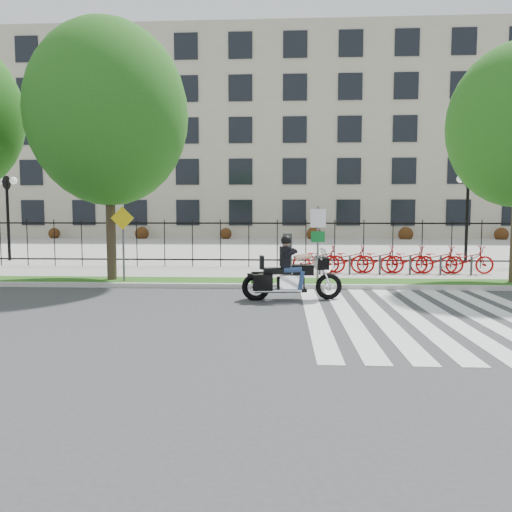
{
  "coord_description": "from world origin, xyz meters",
  "views": [
    {
      "loc": [
        1.42,
        -11.75,
        2.4
      ],
      "look_at": [
        0.63,
        3.0,
        1.14
      ],
      "focal_mm": 35.0,
      "sensor_mm": 36.0,
      "label": 1
    }
  ],
  "objects": [
    {
      "name": "grass_verge",
      "position": [
        0.0,
        4.95,
        0.07
      ],
      "size": [
        60.0,
        1.5,
        0.15
      ],
      "primitive_type": "cube",
      "color": "#235214",
      "rests_on": "ground"
    },
    {
      "name": "plaza",
      "position": [
        0.0,
        25.0,
        0.05
      ],
      "size": [
        80.0,
        34.0,
        0.1
      ],
      "primitive_type": "cube",
      "color": "gray",
      "rests_on": "ground"
    },
    {
      "name": "curb",
      "position": [
        0.0,
        4.1,
        0.07
      ],
      "size": [
        60.0,
        0.2,
        0.15
      ],
      "primitive_type": "cube",
      "color": "#B7B4AC",
      "rests_on": "ground"
    },
    {
      "name": "sign_pole_warning",
      "position": [
        -3.89,
        4.58,
        1.74
      ],
      "size": [
        0.78,
        0.09,
        2.49
      ],
      "color": "#59595B",
      "rests_on": "grass_verge"
    },
    {
      "name": "street_tree_1",
      "position": [
        -4.42,
        4.95,
        5.73
      ],
      "size": [
        5.33,
        5.33,
        8.65
      ],
      "color": "#36281D",
      "rests_on": "grass_verge"
    },
    {
      "name": "ground",
      "position": [
        0.0,
        0.0,
        0.0
      ],
      "size": [
        120.0,
        120.0,
        0.0
      ],
      "primitive_type": "plane",
      "color": "#373739",
      "rests_on": "ground"
    },
    {
      "name": "iron_fence",
      "position": [
        0.0,
        9.2,
        1.15
      ],
      "size": [
        30.0,
        0.06,
        2.0
      ],
      "primitive_type": null,
      "color": "black",
      "rests_on": "sidewalk"
    },
    {
      "name": "crosswalk_stripes",
      "position": [
        4.83,
        0.0,
        0.01
      ],
      "size": [
        5.7,
        8.0,
        0.01
      ],
      "primitive_type": null,
      "color": "silver",
      "rests_on": "ground"
    },
    {
      "name": "bike_share_station",
      "position": [
        5.49,
        7.2,
        0.68
      ],
      "size": [
        7.87,
        0.89,
        1.5
      ],
      "color": "#2D2D33",
      "rests_on": "sidewalk"
    },
    {
      "name": "lamp_post_right",
      "position": [
        10.0,
        12.0,
        3.21
      ],
      "size": [
        1.06,
        0.7,
        4.25
      ],
      "color": "black",
      "rests_on": "ground"
    },
    {
      "name": "sidewalk",
      "position": [
        0.0,
        7.45,
        0.07
      ],
      "size": [
        60.0,
        3.5,
        0.15
      ],
      "primitive_type": "cube",
      "color": "gray",
      "rests_on": "ground"
    },
    {
      "name": "lamp_post_left",
      "position": [
        -12.0,
        12.0,
        3.21
      ],
      "size": [
        1.06,
        0.7,
        4.25
      ],
      "color": "black",
      "rests_on": "ground"
    },
    {
      "name": "motorcycle_rider",
      "position": [
        1.68,
        2.04,
        0.72
      ],
      "size": [
        2.81,
        0.96,
        2.17
      ],
      "color": "black",
      "rests_on": "ground"
    },
    {
      "name": "office_building",
      "position": [
        0.0,
        44.92,
        9.97
      ],
      "size": [
        60.0,
        21.9,
        20.15
      ],
      "color": "#AAA389",
      "rests_on": "ground"
    },
    {
      "name": "sign_pole_regulatory",
      "position": [
        2.57,
        4.58,
        1.74
      ],
      "size": [
        0.5,
        0.09,
        2.5
      ],
      "color": "#59595B",
      "rests_on": "grass_verge"
    }
  ]
}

